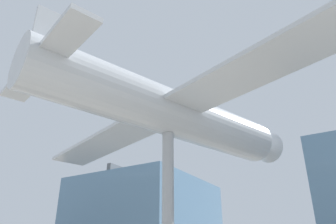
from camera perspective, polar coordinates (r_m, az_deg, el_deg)
The scene contains 2 objects.
support_pylon_central at distance 13.56m, azimuth 0.00°, elevation -17.59°, with size 0.49×0.49×6.91m.
suspended_airplane at distance 15.00m, azimuth 0.90°, elevation -0.28°, with size 20.58×14.91×3.54m.
Camera 1 is at (7.00, -11.50, 1.77)m, focal length 35.00 mm.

